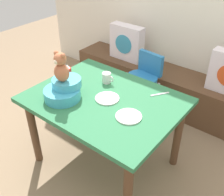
{
  "coord_description": "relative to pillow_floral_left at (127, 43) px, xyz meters",
  "views": [
    {
      "loc": [
        1.19,
        -1.41,
        1.98
      ],
      "look_at": [
        0.0,
        0.1,
        0.69
      ],
      "focal_mm": 43.07,
      "sensor_mm": 36.0,
      "label": 1
    }
  ],
  "objects": [
    {
      "name": "ground_plane",
      "position": [
        0.64,
        -1.21,
        -0.68
      ],
      "size": [
        8.0,
        8.0,
        0.0
      ],
      "primitive_type": "plane",
      "color": "#8C7256"
    },
    {
      "name": "window_bench",
      "position": [
        0.64,
        0.02,
        -0.45
      ],
      "size": [
        2.6,
        0.44,
        0.46
      ],
      "primitive_type": "cube",
      "color": "brown",
      "rests_on": "ground_plane"
    },
    {
      "name": "pillow_floral_left",
      "position": [
        0.0,
        0.0,
        0.0
      ],
      "size": [
        0.44,
        0.15,
        0.44
      ],
      "color": "silver",
      "rests_on": "window_bench"
    },
    {
      "name": "book_stack",
      "position": [
        0.4,
        0.02,
        -0.18
      ],
      "size": [
        0.2,
        0.14,
        0.07
      ],
      "primitive_type": "cube",
      "color": "#6CA464",
      "rests_on": "window_bench"
    },
    {
      "name": "dining_table",
      "position": [
        0.64,
        -1.21,
        -0.04
      ],
      "size": [
        1.24,
        0.96,
        0.74
      ],
      "color": "#2D7247",
      "rests_on": "ground_plane"
    },
    {
      "name": "highchair",
      "position": [
        0.52,
        -0.42,
        -0.16
      ],
      "size": [
        0.35,
        0.47,
        0.79
      ],
      "color": "#2672B2",
      "rests_on": "ground_plane"
    },
    {
      "name": "infant_seat_teal",
      "position": [
        0.37,
        -1.4,
        0.13
      ],
      "size": [
        0.3,
        0.33,
        0.16
      ],
      "color": "#3FA5C2",
      "rests_on": "dining_table"
    },
    {
      "name": "teddy_bear",
      "position": [
        0.37,
        -1.4,
        0.34
      ],
      "size": [
        0.13,
        0.12,
        0.25
      ],
      "color": "#B36542",
      "rests_on": "infant_seat_teal"
    },
    {
      "name": "ketchup_bottle",
      "position": [
        0.22,
        -1.22,
        0.15
      ],
      "size": [
        0.07,
        0.07,
        0.18
      ],
      "color": "red",
      "rests_on": "dining_table"
    },
    {
      "name": "coffee_mug",
      "position": [
        0.49,
        -1.0,
        0.11
      ],
      "size": [
        0.12,
        0.08,
        0.09
      ],
      "color": "silver",
      "rests_on": "dining_table"
    },
    {
      "name": "dinner_plate_near",
      "position": [
        0.66,
        -1.2,
        0.07
      ],
      "size": [
        0.2,
        0.2,
        0.01
      ],
      "primitive_type": "cylinder",
      "color": "white",
      "rests_on": "dining_table"
    },
    {
      "name": "dinner_plate_far",
      "position": [
        0.94,
        -1.29,
        0.07
      ],
      "size": [
        0.2,
        0.2,
        0.01
      ],
      "primitive_type": "cylinder",
      "color": "white",
      "rests_on": "dining_table"
    },
    {
      "name": "table_fork",
      "position": [
        0.97,
        -0.87,
        0.06
      ],
      "size": [
        0.11,
        0.15,
        0.01
      ],
      "primitive_type": "cube",
      "rotation": [
        0.0,
        0.0,
        2.55
      ],
      "color": "silver",
      "rests_on": "dining_table"
    }
  ]
}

